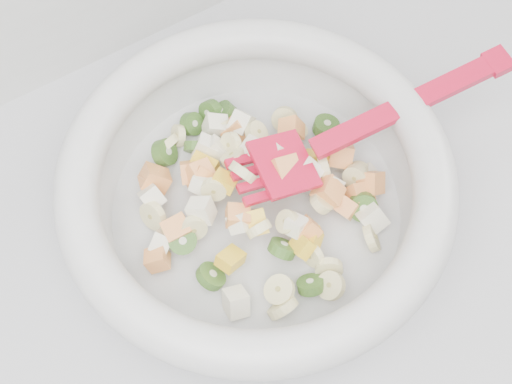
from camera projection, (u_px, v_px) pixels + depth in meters
counter at (307, 320)px, 1.04m from camera, size 2.00×0.60×0.90m
mixing_bowl at (256, 188)px, 0.58m from camera, size 0.43×0.35×0.11m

